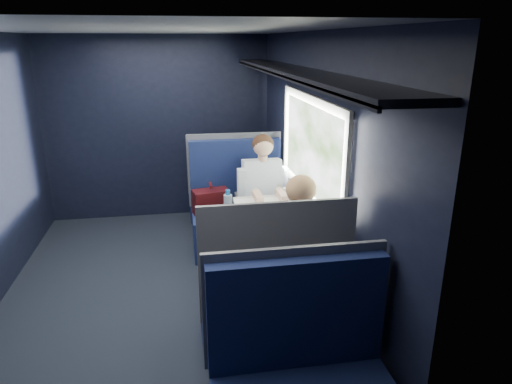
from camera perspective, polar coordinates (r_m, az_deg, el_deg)
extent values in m
cube|color=black|center=(4.38, -11.98, -12.58)|extent=(2.80, 4.20, 0.01)
cube|color=black|center=(4.09, 7.63, 3.07)|extent=(0.10, 4.20, 2.30)
cube|color=black|center=(6.01, -12.09, 7.76)|extent=(2.80, 0.10, 2.30)
cube|color=black|center=(1.95, -16.23, -15.69)|extent=(2.80, 0.10, 2.30)
cube|color=silver|center=(3.77, -14.47, 19.83)|extent=(2.80, 4.20, 0.10)
cube|color=beige|center=(3.95, 6.98, 11.37)|extent=(0.03, 1.84, 0.07)
cube|color=beige|center=(4.14, 6.53, -0.37)|extent=(0.03, 1.84, 0.07)
cube|color=beige|center=(3.22, 11.12, 1.79)|extent=(0.03, 0.07, 0.78)
cube|color=beige|center=(4.86, 3.83, 7.70)|extent=(0.03, 0.07, 0.78)
cube|color=black|center=(3.89, 4.81, 14.80)|extent=(0.36, 4.10, 0.04)
cube|color=black|center=(3.85, 2.27, 14.52)|extent=(0.02, 4.10, 0.03)
cube|color=red|center=(3.94, 7.12, 13.46)|extent=(0.01, 0.10, 0.12)
cylinder|color=#54565E|center=(4.25, -0.27, -7.71)|extent=(0.08, 0.08, 0.70)
cube|color=silver|center=(4.13, 2.19, -2.91)|extent=(0.62, 1.00, 0.04)
cube|color=#0D163D|center=(5.00, -2.08, -5.14)|extent=(1.00, 0.50, 0.45)
cube|color=#0D163D|center=(5.07, -2.61, 2.43)|extent=(1.00, 0.10, 0.75)
cube|color=#54565E|center=(5.12, -2.69, 2.87)|extent=(1.04, 0.03, 0.82)
cube|color=#54565E|center=(4.83, -2.04, -1.83)|extent=(0.06, 0.40, 0.20)
cube|color=#420E11|center=(4.89, -5.63, -1.24)|extent=(0.41, 0.27, 0.27)
cylinder|color=#420E11|center=(4.83, -5.70, 0.87)|extent=(0.06, 0.16, 0.03)
cylinder|color=silver|center=(4.79, -3.51, -1.74)|extent=(0.09, 0.09, 0.25)
cylinder|color=blue|center=(4.74, -3.55, -0.04)|extent=(0.05, 0.05, 0.05)
cube|color=#0D163D|center=(3.64, 1.33, -14.87)|extent=(1.00, 0.50, 0.45)
cube|color=#0D163D|center=(3.08, 2.49, -8.54)|extent=(1.00, 0.10, 0.75)
cube|color=#54565E|center=(3.02, 2.71, -8.59)|extent=(1.04, 0.03, 0.82)
cube|color=#54565E|center=(3.51, 1.22, -9.99)|extent=(0.06, 0.40, 0.20)
cube|color=#0D163D|center=(6.01, -3.48, -1.00)|extent=(1.00, 0.40, 0.45)
cube|color=#0D163D|center=(5.62, -3.32, 3.54)|extent=(1.00, 0.10, 0.66)
cube|color=#54565E|center=(5.56, -3.26, 3.60)|extent=(1.04, 0.03, 0.72)
cube|color=#0D163D|center=(2.63, 5.10, -14.85)|extent=(1.00, 0.10, 0.66)
cube|color=#54565E|center=(2.67, 4.81, -13.86)|extent=(1.04, 0.03, 0.72)
cube|color=black|center=(4.79, 1.07, -2.25)|extent=(0.36, 0.44, 0.16)
cube|color=black|center=(4.73, 1.50, -6.56)|extent=(0.32, 0.12, 0.45)
cube|color=white|center=(4.86, 0.74, 1.16)|extent=(0.40, 0.29, 0.53)
cylinder|color=#D8A88C|center=(4.74, 0.84, 4.25)|extent=(0.10, 0.10, 0.06)
sphere|color=#D8A88C|center=(4.69, 0.89, 5.79)|extent=(0.21, 0.21, 0.21)
sphere|color=#382114|center=(4.71, 0.86, 6.01)|extent=(0.22, 0.22, 0.22)
cube|color=white|center=(4.79, -1.77, 0.89)|extent=(0.09, 0.12, 0.34)
cube|color=white|center=(4.86, 3.37, 1.15)|extent=(0.09, 0.12, 0.34)
cube|color=black|center=(3.65, 4.85, -9.26)|extent=(0.36, 0.44, 0.16)
cube|color=black|center=(3.97, 4.00, -11.85)|extent=(0.32, 0.12, 0.45)
cube|color=black|center=(3.40, 5.64, -6.75)|extent=(0.40, 0.29, 0.53)
cylinder|color=#D8A88C|center=(3.33, 5.61, -2.10)|extent=(0.10, 0.10, 0.06)
sphere|color=#D8A88C|center=(3.30, 5.59, 0.22)|extent=(0.21, 0.21, 0.21)
sphere|color=tan|center=(3.28, 5.67, 0.38)|extent=(0.22, 0.22, 0.22)
cube|color=black|center=(3.39, 1.84, -6.77)|extent=(0.09, 0.12, 0.34)
cube|color=black|center=(3.50, 8.97, -6.17)|extent=(0.09, 0.12, 0.34)
cube|color=tan|center=(3.30, 5.97, -5.30)|extent=(0.26, 0.07, 0.36)
cube|color=white|center=(4.15, 1.09, -2.43)|extent=(0.55, 0.76, 0.01)
cube|color=silver|center=(4.22, 4.84, -2.09)|extent=(0.29, 0.35, 0.01)
cube|color=silver|center=(4.21, 6.31, -0.52)|extent=(0.08, 0.30, 0.21)
cube|color=black|center=(4.21, 6.23, -0.52)|extent=(0.06, 0.26, 0.17)
cylinder|color=silver|center=(4.38, 4.98, -0.01)|extent=(0.07, 0.07, 0.20)
cylinder|color=blue|center=(4.35, 5.02, 1.52)|extent=(0.04, 0.04, 0.04)
cylinder|color=white|center=(4.56, 3.77, -0.02)|extent=(0.07, 0.07, 0.09)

